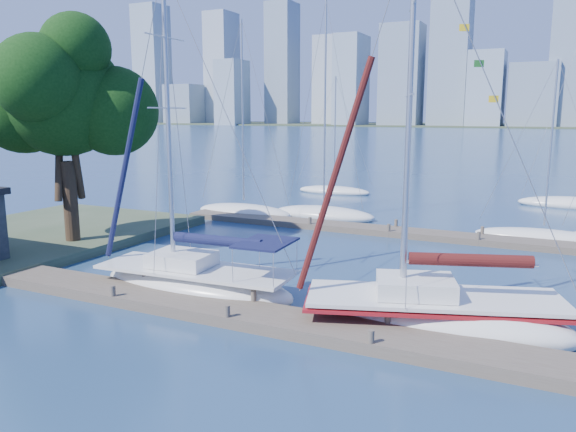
% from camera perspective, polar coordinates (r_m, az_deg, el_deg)
% --- Properties ---
extents(ground, '(700.00, 700.00, 0.00)m').
position_cam_1_polar(ground, '(20.08, -4.78, -10.42)').
color(ground, navy).
rests_on(ground, ground).
extents(near_dock, '(26.00, 2.00, 0.40)m').
position_cam_1_polar(near_dock, '(20.01, -4.79, -9.89)').
color(near_dock, '#50443B').
rests_on(near_dock, ground).
extents(far_dock, '(30.00, 1.80, 0.36)m').
position_cam_1_polar(far_dock, '(33.73, 12.18, -1.71)').
color(far_dock, '#50443B').
rests_on(far_dock, ground).
extents(far_shore, '(800.00, 100.00, 1.50)m').
position_cam_1_polar(far_shore, '(336.33, 24.41, 8.29)').
color(far_shore, '#38472D').
rests_on(far_shore, ground).
extents(tree, '(8.68, 7.93, 11.90)m').
position_cam_1_polar(tree, '(31.11, -21.88, 11.48)').
color(tree, '#2F2014').
rests_on(tree, ground).
extents(sailboat_navy, '(8.83, 3.33, 13.10)m').
position_cam_1_polar(sailboat_navy, '(22.88, -9.41, -5.29)').
color(sailboat_navy, silver).
rests_on(sailboat_navy, ground).
extents(sailboat_maroon, '(9.62, 5.75, 13.74)m').
position_cam_1_polar(sailboat_maroon, '(19.70, 14.58, -8.02)').
color(sailboat_maroon, silver).
rests_on(sailboat_maroon, ground).
extents(bg_boat_0, '(7.46, 2.95, 13.67)m').
position_cam_1_polar(bg_boat_0, '(39.73, -4.48, 0.47)').
color(bg_boat_0, silver).
rests_on(bg_boat_0, ground).
extents(bg_boat_1, '(7.67, 5.25, 14.79)m').
position_cam_1_polar(bg_boat_1, '(38.79, 3.65, 0.26)').
color(bg_boat_1, silver).
rests_on(bg_boat_1, ground).
extents(bg_boat_3, '(7.69, 3.82, 10.29)m').
position_cam_1_polar(bg_boat_3, '(34.87, 24.50, -1.97)').
color(bg_boat_3, silver).
rests_on(bg_boat_3, ground).
extents(bg_boat_6, '(6.98, 4.45, 10.61)m').
position_cam_1_polar(bg_boat_6, '(50.83, 4.70, 2.57)').
color(bg_boat_6, silver).
rests_on(bg_boat_6, ground).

